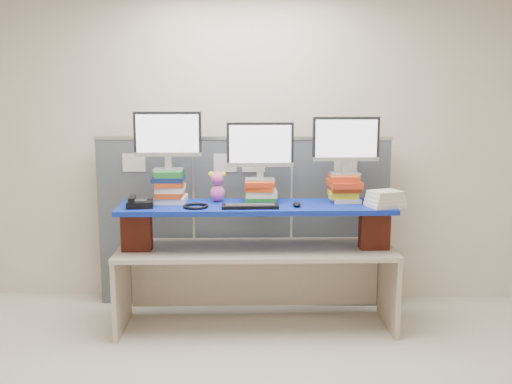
{
  "coord_description": "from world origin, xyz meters",
  "views": [
    {
      "loc": [
        0.25,
        -3.18,
        1.9
      ],
      "look_at": [
        0.13,
        1.26,
        1.13
      ],
      "focal_mm": 40.0,
      "sensor_mm": 36.0,
      "label": 1
    }
  ],
  "objects_px": {
    "monitor_left": "(168,137)",
    "desk_phone": "(139,203)",
    "keyboard": "(250,206)",
    "monitor_center": "(260,148)",
    "desk": "(256,264)",
    "monitor_right": "(346,142)",
    "blue_board": "(256,207)"
  },
  "relations": [
    {
      "from": "monitor_left",
      "to": "monitor_center",
      "type": "relative_size",
      "value": 1.0
    },
    {
      "from": "blue_board",
      "to": "monitor_right",
      "type": "xyz_separation_m",
      "value": [
        0.72,
        0.16,
        0.5
      ]
    },
    {
      "from": "monitor_right",
      "to": "desk_phone",
      "type": "relative_size",
      "value": 2.38
    },
    {
      "from": "desk",
      "to": "monitor_right",
      "type": "distance_m",
      "value": 1.22
    },
    {
      "from": "desk",
      "to": "desk_phone",
      "type": "distance_m",
      "value": 1.05
    },
    {
      "from": "desk",
      "to": "monitor_center",
      "type": "xyz_separation_m",
      "value": [
        0.03,
        0.12,
        0.93
      ]
    },
    {
      "from": "desk",
      "to": "desk_phone",
      "type": "relative_size",
      "value": 9.94
    },
    {
      "from": "monitor_right",
      "to": "keyboard",
      "type": "height_order",
      "value": "monitor_right"
    },
    {
      "from": "monitor_left",
      "to": "keyboard",
      "type": "relative_size",
      "value": 1.21
    },
    {
      "from": "monitor_center",
      "to": "monitor_right",
      "type": "distance_m",
      "value": 0.69
    },
    {
      "from": "monitor_right",
      "to": "monitor_center",
      "type": "bearing_deg",
      "value": 180.0
    },
    {
      "from": "monitor_right",
      "to": "desk_phone",
      "type": "bearing_deg",
      "value": -172.73
    },
    {
      "from": "monitor_left",
      "to": "monitor_center",
      "type": "xyz_separation_m",
      "value": [
        0.74,
        0.04,
        -0.09
      ]
    },
    {
      "from": "desk",
      "to": "blue_board",
      "type": "xyz_separation_m",
      "value": [
        -0.0,
        -0.0,
        0.47
      ]
    },
    {
      "from": "keyboard",
      "to": "monitor_center",
      "type": "bearing_deg",
      "value": 70.33
    },
    {
      "from": "desk",
      "to": "monitor_left",
      "type": "distance_m",
      "value": 1.24
    },
    {
      "from": "monitor_right",
      "to": "monitor_left",
      "type": "bearing_deg",
      "value": 180.0
    },
    {
      "from": "blue_board",
      "to": "monitor_right",
      "type": "bearing_deg",
      "value": 9.29
    },
    {
      "from": "desk",
      "to": "monitor_right",
      "type": "relative_size",
      "value": 4.18
    },
    {
      "from": "blue_board",
      "to": "keyboard",
      "type": "height_order",
      "value": "keyboard"
    },
    {
      "from": "monitor_left",
      "to": "monitor_center",
      "type": "distance_m",
      "value": 0.74
    },
    {
      "from": "desk",
      "to": "blue_board",
      "type": "bearing_deg",
      "value": -100.11
    },
    {
      "from": "monitor_left",
      "to": "monitor_right",
      "type": "xyz_separation_m",
      "value": [
        1.42,
        0.07,
        -0.04
      ]
    },
    {
      "from": "monitor_left",
      "to": "desk_phone",
      "type": "bearing_deg",
      "value": -134.9
    },
    {
      "from": "keyboard",
      "to": "blue_board",
      "type": "bearing_deg",
      "value": 69.4
    },
    {
      "from": "monitor_center",
      "to": "blue_board",
      "type": "bearing_deg",
      "value": -107.15
    },
    {
      "from": "monitor_center",
      "to": "desk_phone",
      "type": "xyz_separation_m",
      "value": [
        -0.93,
        -0.26,
        -0.41
      ]
    },
    {
      "from": "monitor_right",
      "to": "keyboard",
      "type": "xyz_separation_m",
      "value": [
        -0.76,
        -0.3,
        -0.47
      ]
    },
    {
      "from": "desk_phone",
      "to": "monitor_right",
      "type": "bearing_deg",
      "value": 0.89
    },
    {
      "from": "keyboard",
      "to": "desk_phone",
      "type": "xyz_separation_m",
      "value": [
        -0.86,
        0.0,
        0.02
      ]
    },
    {
      "from": "blue_board",
      "to": "monitor_center",
      "type": "height_order",
      "value": "monitor_center"
    },
    {
      "from": "blue_board",
      "to": "monitor_right",
      "type": "height_order",
      "value": "monitor_right"
    }
  ]
}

